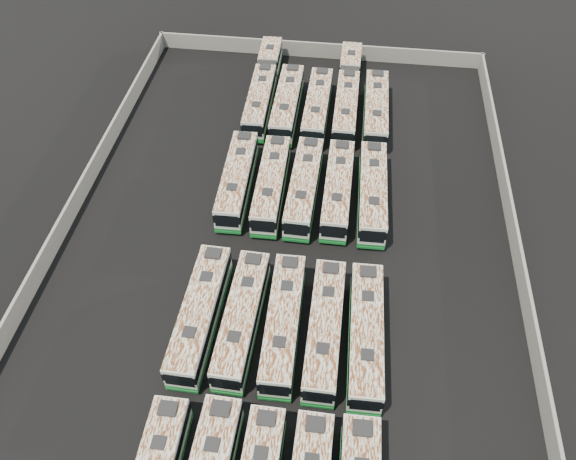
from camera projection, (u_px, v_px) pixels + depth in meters
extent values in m
plane|color=black|center=(284.00, 253.00, 55.04)|extent=(140.00, 140.00, 0.00)
cube|color=slate|center=(318.00, 50.00, 78.36)|extent=(45.20, 0.30, 2.20)
cube|color=slate|center=(520.00, 269.00, 52.34)|extent=(0.30, 73.20, 2.20)
cube|color=slate|center=(63.00, 225.00, 56.11)|extent=(0.30, 73.20, 2.20)
cube|color=black|center=(158.00, 442.00, 39.18)|extent=(0.99, 0.99, 0.14)
cube|color=black|center=(168.00, 409.00, 40.79)|extent=(1.35, 1.14, 0.27)
cylinder|color=black|center=(155.00, 439.00, 42.19)|extent=(0.30, 1.04, 1.03)
cylinder|color=black|center=(184.00, 443.00, 42.01)|extent=(0.30, 1.04, 1.03)
cube|color=black|center=(212.00, 444.00, 38.93)|extent=(1.05, 1.05, 0.15)
cube|color=black|center=(220.00, 409.00, 40.61)|extent=(1.43, 1.22, 0.28)
cylinder|color=black|center=(205.00, 440.00, 42.10)|extent=(0.33, 1.09, 1.08)
cylinder|color=black|center=(235.00, 445.00, 41.87)|extent=(0.33, 1.09, 1.08)
cube|color=black|center=(261.00, 453.00, 38.69)|extent=(0.99, 0.99, 0.14)
cube|color=black|center=(266.00, 418.00, 40.30)|extent=(1.35, 1.14, 0.27)
cylinder|color=black|center=(250.00, 449.00, 41.70)|extent=(0.29, 1.03, 1.03)
cylinder|color=black|center=(279.00, 453.00, 41.51)|extent=(0.29, 1.03, 1.03)
cube|color=black|center=(311.00, 460.00, 38.28)|extent=(1.01, 1.01, 0.15)
cube|color=black|center=(315.00, 424.00, 39.92)|extent=(1.39, 1.18, 0.27)
cylinder|color=black|center=(297.00, 455.00, 41.36)|extent=(0.31, 1.06, 1.06)
cylinder|color=black|center=(327.00, 459.00, 41.16)|extent=(0.31, 1.06, 1.06)
cube|color=black|center=(362.00, 428.00, 39.66)|extent=(1.42, 1.21, 0.28)
cylinder|color=black|center=(342.00, 460.00, 41.11)|extent=(0.32, 1.08, 1.08)
cube|color=beige|center=(200.00, 314.00, 48.10)|extent=(2.93, 12.94, 2.95)
cube|color=#126628|center=(202.00, 321.00, 48.90)|extent=(2.98, 12.99, 0.45)
cube|color=black|center=(200.00, 311.00, 47.73)|extent=(2.99, 13.00, 0.99)
cube|color=black|center=(179.00, 381.00, 43.55)|extent=(2.36, 0.11, 1.56)
cube|color=#126628|center=(182.00, 390.00, 44.77)|extent=(2.69, 0.15, 0.30)
cube|color=beige|center=(198.00, 304.00, 46.98)|extent=(2.87, 12.68, 0.08)
cube|color=black|center=(189.00, 332.00, 45.02)|extent=(1.04, 1.04, 0.15)
cube|color=black|center=(206.00, 276.00, 48.78)|extent=(1.04, 1.04, 0.15)
cube|color=black|center=(213.00, 253.00, 50.45)|extent=(1.42, 1.21, 0.28)
cylinder|color=black|center=(176.00, 363.00, 46.45)|extent=(0.32, 1.08, 1.07)
cylinder|color=black|center=(203.00, 366.00, 46.23)|extent=(0.32, 1.08, 1.07)
cylinder|color=black|center=(201.00, 283.00, 51.92)|extent=(0.32, 1.08, 1.07)
cylinder|color=black|center=(225.00, 286.00, 51.70)|extent=(0.32, 1.08, 1.07)
cube|color=beige|center=(242.00, 318.00, 47.85)|extent=(2.94, 12.62, 2.88)
cube|color=#126628|center=(243.00, 325.00, 48.63)|extent=(2.99, 12.67, 0.44)
cube|color=black|center=(242.00, 315.00, 47.49)|extent=(3.00, 12.68, 0.96)
cube|color=black|center=(225.00, 384.00, 43.42)|extent=(2.30, 0.12, 1.52)
cube|color=#126628|center=(227.00, 393.00, 44.61)|extent=(2.62, 0.17, 0.29)
cube|color=beige|center=(241.00, 309.00, 46.76)|extent=(2.88, 12.37, 0.07)
cube|color=black|center=(234.00, 336.00, 44.85)|extent=(1.02, 1.02, 0.15)
cube|color=black|center=(247.00, 282.00, 48.51)|extent=(1.02, 1.02, 0.15)
cube|color=black|center=(253.00, 259.00, 50.13)|extent=(1.39, 1.19, 0.27)
cylinder|color=black|center=(220.00, 366.00, 46.25)|extent=(0.32, 1.05, 1.05)
cylinder|color=black|center=(246.00, 370.00, 46.02)|extent=(0.32, 1.05, 1.05)
cylinder|color=black|center=(240.00, 288.00, 51.57)|extent=(0.32, 1.05, 1.05)
cylinder|color=black|center=(264.00, 291.00, 51.35)|extent=(0.32, 1.05, 1.05)
cube|color=beige|center=(283.00, 323.00, 47.53)|extent=(2.87, 12.68, 2.90)
cube|color=#126628|center=(283.00, 330.00, 48.31)|extent=(2.92, 12.73, 0.44)
cube|color=black|center=(283.00, 320.00, 47.17)|extent=(2.93, 12.74, 0.97)
cube|color=black|center=(274.00, 390.00, 43.05)|extent=(2.32, 0.10, 1.53)
cube|color=#126628|center=(274.00, 400.00, 44.25)|extent=(2.63, 0.15, 0.29)
cube|color=beige|center=(283.00, 313.00, 46.43)|extent=(2.81, 12.43, 0.07)
cube|color=black|center=(279.00, 342.00, 44.50)|extent=(1.02, 1.02, 0.15)
cube|color=black|center=(287.00, 286.00, 48.20)|extent=(1.02, 1.02, 0.15)
cube|color=black|center=(290.00, 262.00, 49.85)|extent=(1.39, 1.18, 0.27)
cylinder|color=black|center=(264.00, 372.00, 45.87)|extent=(0.31, 1.06, 1.05)
cylinder|color=black|center=(291.00, 375.00, 45.71)|extent=(0.31, 1.06, 1.05)
cylinder|color=black|center=(276.00, 292.00, 51.26)|extent=(0.31, 1.06, 1.05)
cylinder|color=black|center=(301.00, 294.00, 51.09)|extent=(0.31, 1.06, 1.05)
cube|color=beige|center=(325.00, 329.00, 47.13)|extent=(2.66, 12.59, 2.88)
cube|color=#126628|center=(324.00, 336.00, 47.91)|extent=(2.71, 12.64, 0.44)
cube|color=black|center=(325.00, 326.00, 46.78)|extent=(2.72, 12.65, 0.96)
cube|color=black|center=(318.00, 397.00, 42.68)|extent=(2.31, 0.07, 1.52)
cube|color=#126628|center=(317.00, 407.00, 43.87)|extent=(2.62, 0.11, 0.29)
cube|color=beige|center=(326.00, 319.00, 46.04)|extent=(2.61, 12.34, 0.07)
cube|color=black|center=(323.00, 348.00, 44.12)|extent=(1.00, 1.00, 0.15)
cube|color=black|center=(328.00, 291.00, 47.80)|extent=(1.00, 1.00, 0.15)
cube|color=black|center=(331.00, 268.00, 49.43)|extent=(1.37, 1.16, 0.27)
cylinder|color=black|center=(306.00, 378.00, 45.50)|extent=(0.30, 1.05, 1.05)
cylinder|color=black|center=(333.00, 382.00, 45.31)|extent=(0.30, 1.05, 1.05)
cylinder|color=black|center=(315.00, 298.00, 50.86)|extent=(0.30, 1.05, 1.05)
cylinder|color=black|center=(340.00, 300.00, 50.66)|extent=(0.30, 1.05, 1.05)
cube|color=beige|center=(366.00, 335.00, 46.74)|extent=(2.98, 12.85, 2.93)
cube|color=#126628|center=(364.00, 341.00, 47.54)|extent=(3.03, 12.90, 0.45)
cube|color=black|center=(366.00, 331.00, 46.38)|extent=(3.04, 12.91, 0.98)
cube|color=black|center=(365.00, 406.00, 42.21)|extent=(2.34, 0.12, 1.55)
cube|color=#126628|center=(363.00, 415.00, 43.42)|extent=(2.67, 0.17, 0.30)
cube|color=beige|center=(368.00, 325.00, 45.63)|extent=(2.92, 12.59, 0.07)
cube|color=black|center=(367.00, 355.00, 43.68)|extent=(1.04, 1.04, 0.15)
cube|color=black|center=(368.00, 296.00, 47.43)|extent=(1.04, 1.04, 0.15)
cube|color=black|center=(368.00, 272.00, 49.09)|extent=(1.41, 1.21, 0.28)
cylinder|color=black|center=(349.00, 386.00, 45.06)|extent=(0.32, 1.07, 1.07)
cylinder|color=black|center=(378.00, 388.00, 44.91)|extent=(0.32, 1.07, 1.07)
cylinder|color=black|center=(352.00, 302.00, 50.52)|extent=(0.32, 1.07, 1.07)
cylinder|color=black|center=(377.00, 304.00, 50.36)|extent=(0.32, 1.07, 1.07)
cube|color=beige|center=(237.00, 180.00, 59.45)|extent=(2.96, 12.78, 2.91)
cube|color=#126628|center=(238.00, 187.00, 60.24)|extent=(3.01, 12.83, 0.45)
cube|color=black|center=(237.00, 176.00, 59.10)|extent=(3.02, 12.84, 0.97)
cube|color=black|center=(227.00, 221.00, 54.95)|extent=(2.33, 0.12, 1.54)
cube|color=#126628|center=(228.00, 232.00, 56.15)|extent=(2.65, 0.16, 0.30)
cube|color=beige|center=(236.00, 169.00, 58.35)|extent=(2.90, 12.52, 0.07)
cube|color=black|center=(232.00, 187.00, 56.41)|extent=(1.03, 1.03, 0.15)
cube|color=black|center=(241.00, 151.00, 60.14)|extent=(1.03, 1.03, 0.15)
cube|color=black|center=(244.00, 136.00, 61.79)|extent=(1.41, 1.20, 0.28)
cylinder|color=black|center=(221.00, 215.00, 57.78)|extent=(0.32, 1.07, 1.06)
cylinder|color=black|center=(243.00, 217.00, 57.63)|extent=(0.32, 1.07, 1.06)
cylinder|color=black|center=(234.00, 163.00, 63.21)|extent=(0.32, 1.07, 1.06)
cylinder|color=black|center=(254.00, 164.00, 63.05)|extent=(0.32, 1.07, 1.06)
cube|color=beige|center=(271.00, 184.00, 58.99)|extent=(2.82, 12.66, 2.89)
cube|color=#126628|center=(271.00, 192.00, 59.77)|extent=(2.87, 12.71, 0.44)
cube|color=black|center=(271.00, 181.00, 58.63)|extent=(2.88, 12.72, 0.97)
cube|color=black|center=(263.00, 226.00, 54.52)|extent=(2.31, 0.09, 1.53)
cube|color=#126628|center=(263.00, 237.00, 55.71)|extent=(2.63, 0.14, 0.29)
cube|color=beige|center=(271.00, 174.00, 57.89)|extent=(2.76, 12.41, 0.07)
cube|color=black|center=(267.00, 192.00, 55.96)|extent=(1.01, 1.01, 0.15)
cube|color=black|center=(274.00, 156.00, 59.66)|extent=(1.01, 1.01, 0.15)
cube|color=black|center=(277.00, 140.00, 61.31)|extent=(1.38, 1.18, 0.27)
cylinder|color=black|center=(255.00, 220.00, 57.34)|extent=(0.31, 1.06, 1.05)
cylinder|color=black|center=(277.00, 222.00, 57.17)|extent=(0.31, 1.06, 1.05)
cylinder|color=black|center=(266.00, 167.00, 62.72)|extent=(0.31, 1.06, 1.05)
cylinder|color=black|center=(286.00, 169.00, 62.55)|extent=(0.31, 1.06, 1.05)
cube|color=beige|center=(304.00, 187.00, 58.70)|extent=(2.92, 12.85, 2.93)
cube|color=#126628|center=(304.00, 194.00, 59.49)|extent=(2.97, 12.90, 0.45)
cube|color=black|center=(304.00, 184.00, 58.34)|extent=(2.98, 12.91, 0.98)
cube|color=black|center=(296.00, 230.00, 54.18)|extent=(2.35, 0.11, 1.55)
cube|color=#126628|center=(296.00, 241.00, 55.39)|extent=(2.67, 0.15, 0.30)
cube|color=beige|center=(304.00, 176.00, 57.58)|extent=(2.86, 12.59, 0.07)
cube|color=black|center=(301.00, 195.00, 55.64)|extent=(1.03, 1.03, 0.15)
cube|color=black|center=(308.00, 158.00, 59.37)|extent=(1.03, 1.03, 0.15)
cube|color=black|center=(311.00, 142.00, 61.03)|extent=(1.41, 1.20, 0.28)
cylinder|color=black|center=(288.00, 223.00, 57.06)|extent=(0.32, 1.07, 1.07)
cylinder|color=black|center=(310.00, 225.00, 56.84)|extent=(0.32, 1.07, 1.07)
cylinder|color=black|center=(298.00, 169.00, 62.49)|extent=(0.32, 1.07, 1.07)
cylinder|color=black|center=(319.00, 171.00, 62.27)|extent=(0.32, 1.07, 1.07)
cube|color=beige|center=(338.00, 189.00, 58.49)|extent=(2.70, 12.65, 2.90)
cube|color=#126628|center=(337.00, 197.00, 59.28)|extent=(2.75, 12.70, 0.44)
cube|color=black|center=(338.00, 186.00, 58.13)|extent=(2.76, 12.71, 0.97)
cube|color=black|center=(333.00, 232.00, 54.03)|extent=(2.32, 0.07, 1.53)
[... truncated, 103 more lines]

